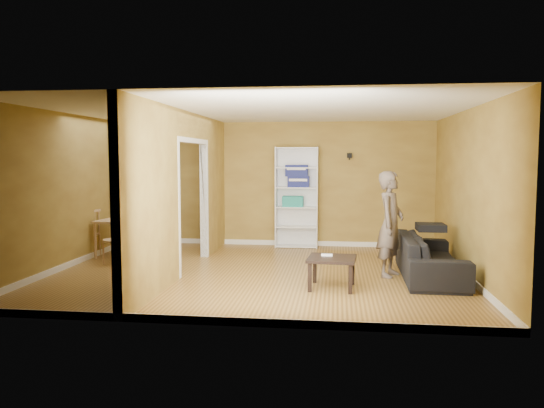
# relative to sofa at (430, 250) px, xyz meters

# --- Properties ---
(room_shell) EXTENTS (6.50, 6.50, 6.50)m
(room_shell) POSITION_rel_sofa_xyz_m (-2.70, 0.02, 0.87)
(room_shell) COLOR olive
(room_shell) RESTS_ON ground
(partition) EXTENTS (0.22, 5.50, 2.60)m
(partition) POSITION_rel_sofa_xyz_m (-3.90, 0.02, 0.87)
(partition) COLOR #A88E3C
(partition) RESTS_ON ground
(wall_speaker) EXTENTS (0.10, 0.10, 0.10)m
(wall_speaker) POSITION_rel_sofa_xyz_m (-1.20, 2.71, 1.47)
(wall_speaker) COLOR black
(wall_speaker) RESTS_ON room_shell
(sofa) EXTENTS (2.26, 1.01, 0.85)m
(sofa) POSITION_rel_sofa_xyz_m (0.00, 0.00, 0.00)
(sofa) COLOR black
(sofa) RESTS_ON ground
(person) EXTENTS (0.86, 0.77, 1.93)m
(person) POSITION_rel_sofa_xyz_m (-0.61, 0.02, 0.54)
(person) COLOR slate
(person) RESTS_ON ground
(bookshelf) EXTENTS (0.87, 0.38, 2.07)m
(bookshelf) POSITION_rel_sofa_xyz_m (-2.27, 2.62, 0.61)
(bookshelf) COLOR white
(bookshelf) RESTS_ON ground
(paper_box_teal) EXTENTS (0.43, 0.28, 0.22)m
(paper_box_teal) POSITION_rel_sofa_xyz_m (-2.35, 2.57, 0.53)
(paper_box_teal) COLOR #0C6241
(paper_box_teal) RESTS_ON bookshelf
(paper_box_navy_b) EXTENTS (0.44, 0.28, 0.22)m
(paper_box_navy_b) POSITION_rel_sofa_xyz_m (-2.24, 2.57, 0.94)
(paper_box_navy_b) COLOR navy
(paper_box_navy_b) RESTS_ON bookshelf
(paper_box_navy_c) EXTENTS (0.46, 0.30, 0.23)m
(paper_box_navy_c) POSITION_rel_sofa_xyz_m (-2.27, 2.57, 1.17)
(paper_box_navy_c) COLOR navy
(paper_box_navy_c) RESTS_ON bookshelf
(coffee_table) EXTENTS (0.67, 0.67, 0.45)m
(coffee_table) POSITION_rel_sofa_xyz_m (-1.51, -0.87, -0.05)
(coffee_table) COLOR black
(coffee_table) RESTS_ON ground
(game_controller) EXTENTS (0.16, 0.04, 0.03)m
(game_controller) POSITION_rel_sofa_xyz_m (-1.58, -0.79, 0.04)
(game_controller) COLOR white
(game_controller) RESTS_ON coffee_table
(dining_table) EXTENTS (1.12, 0.74, 0.70)m
(dining_table) POSITION_rel_sofa_xyz_m (-5.29, 1.06, 0.19)
(dining_table) COLOR tan
(dining_table) RESTS_ON ground
(chair_left) EXTENTS (0.50, 0.50, 0.89)m
(chair_left) POSITION_rel_sofa_xyz_m (-6.11, 1.09, 0.02)
(chair_left) COLOR tan
(chair_left) RESTS_ON ground
(chair_near) EXTENTS (0.53, 0.53, 0.89)m
(chair_near) POSITION_rel_sofa_xyz_m (-5.29, 0.40, 0.02)
(chair_near) COLOR tan
(chair_near) RESTS_ON ground
(chair_far) EXTENTS (0.54, 0.54, 0.93)m
(chair_far) POSITION_rel_sofa_xyz_m (-5.26, 1.68, 0.04)
(chair_far) COLOR #DBC389
(chair_far) RESTS_ON ground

